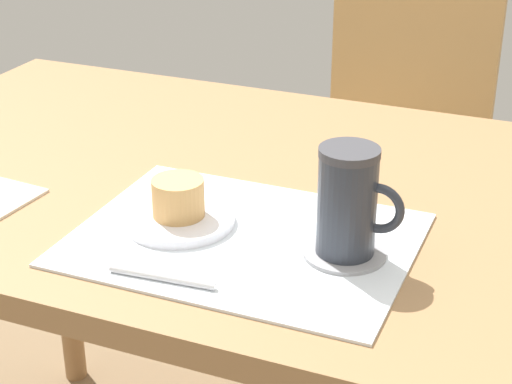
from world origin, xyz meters
TOP-DOWN VIEW (x-y plane):
  - dining_table at (0.00, 0.00)m, footprint 1.34×0.78m
  - wooden_chair at (0.01, 0.77)m, footprint 0.42×0.42m
  - placemat at (0.04, -0.17)m, footprint 0.42×0.31m
  - pastry_plate at (-0.05, -0.17)m, footprint 0.14×0.14m
  - pastry at (-0.05, -0.17)m, footprint 0.07×0.07m
  - coffee_coaster at (0.17, -0.16)m, footprint 0.10×0.10m
  - coffee_mug at (0.17, -0.16)m, footprint 0.10×0.07m
  - teaspoon at (-0.01, -0.30)m, footprint 0.13×0.02m

SIDE VIEW (x-z plane):
  - wooden_chair at x=0.01m, z-range 0.04..0.97m
  - dining_table at x=0.00m, z-range 0.30..1.06m
  - placemat at x=0.04m, z-range 0.76..0.76m
  - coffee_coaster at x=0.17m, z-range 0.76..0.77m
  - teaspoon at x=-0.01m, z-range 0.76..0.77m
  - pastry_plate at x=-0.05m, z-range 0.76..0.77m
  - pastry at x=-0.05m, z-range 0.77..0.82m
  - coffee_mug at x=0.17m, z-range 0.77..0.90m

